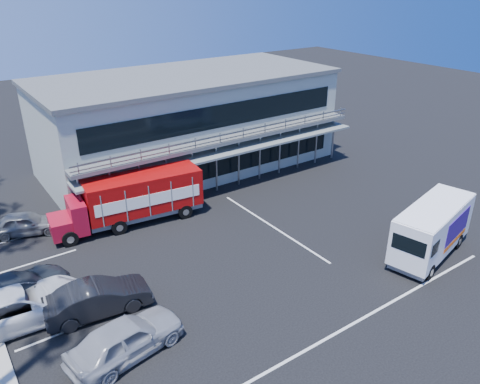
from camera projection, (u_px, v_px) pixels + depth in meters
ground at (278, 258)px, 25.45m from camera, size 120.00×120.00×0.00m
building at (188, 121)px, 36.57m from camera, size 22.40×12.00×7.30m
red_truck at (134, 198)px, 28.49m from camera, size 9.30×3.15×3.07m
white_van at (432, 229)px, 25.14m from camera, size 6.48×3.44×3.01m
parked_car_a at (126, 338)px, 18.68m from camera, size 5.14×2.79×1.66m
parked_car_b at (98, 298)px, 21.07m from camera, size 4.87×2.14×1.56m
parked_car_c at (20, 306)px, 20.52m from camera, size 6.03×3.06×1.63m
parked_car_d at (14, 291)px, 21.59m from camera, size 5.72×3.58×1.55m
parked_car_e at (26, 223)px, 27.65m from camera, size 4.32×2.86×1.37m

